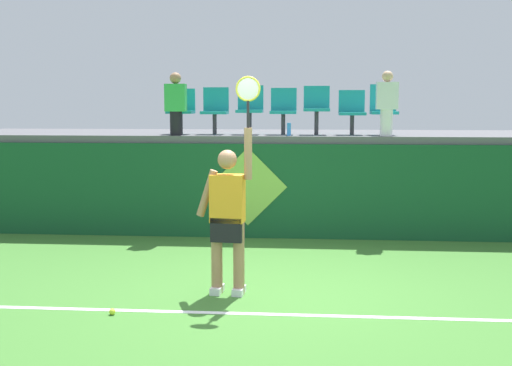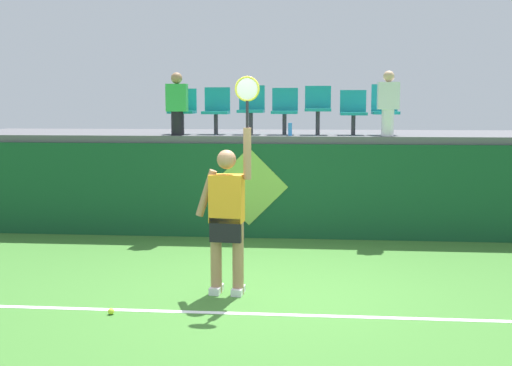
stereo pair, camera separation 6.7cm
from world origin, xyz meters
The scene contains 17 objects.
ground_plane centered at (0.00, 0.00, 0.00)m, with size 40.00×40.00×0.00m, color #3D752D.
court_back_wall centered at (0.00, 3.19, 0.77)m, with size 11.83×0.20×1.54m, color #144C28.
spectator_platform centered at (0.00, 4.49, 1.60)m, with size 11.83×2.70×0.12m, color #56565B.
court_baseline_stripe centered at (0.00, -0.70, 0.00)m, with size 10.65×0.08×0.01m, color white.
tennis_player centered at (-0.46, 0.01, 0.94)m, with size 0.75×0.30×2.49m.
tennis_ball centered at (-1.58, -0.84, 0.03)m, with size 0.07×0.07×0.07m, color #D1E533.
water_bottle centered at (0.12, 3.33, 1.76)m, with size 0.06×0.06×0.21m, color #338CE5.
stadium_chair_0 centered at (-1.74, 3.80, 2.10)m, with size 0.44×0.42×0.78m.
stadium_chair_1 centered at (-1.16, 3.80, 2.10)m, with size 0.44×0.42×0.80m.
stadium_chair_2 centered at (-0.56, 3.80, 2.12)m, with size 0.44×0.42×0.83m.
stadium_chair_3 centered at (0.01, 3.80, 2.10)m, with size 0.44×0.42×0.79m.
stadium_chair_4 centered at (0.57, 3.80, 2.13)m, with size 0.44×0.42×0.82m.
stadium_chair_5 centered at (1.17, 3.80, 2.07)m, with size 0.44×0.42×0.75m.
stadium_chair_6 centered at (1.69, 3.80, 2.12)m, with size 0.44×0.42×0.85m.
spectator_0 centered at (-1.74, 3.33, 2.19)m, with size 0.34×0.20×1.03m.
spectator_1 centered at (1.69, 3.35, 2.20)m, with size 0.34×0.20×1.04m.
wall_signage_mount centered at (-0.53, 3.09, 0.00)m, with size 1.27×0.01×1.48m.
Camera 2 is at (0.52, -7.15, 2.19)m, focal length 45.03 mm.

